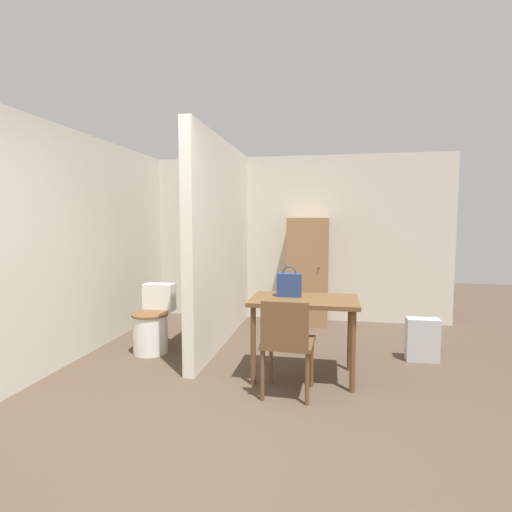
{
  "coord_description": "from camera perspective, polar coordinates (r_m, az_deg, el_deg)",
  "views": [
    {
      "loc": [
        0.72,
        -2.34,
        1.53
      ],
      "look_at": [
        -0.1,
        2.07,
        1.13
      ],
      "focal_mm": 28.0,
      "sensor_mm": 36.0,
      "label": 1
    }
  ],
  "objects": [
    {
      "name": "wooden_cabinet",
      "position": [
        5.92,
        7.4,
        -2.18
      ],
      "size": [
        0.59,
        0.49,
        1.56
      ],
      "color": "#997047",
      "rests_on": "ground_plane"
    },
    {
      "name": "wall_back",
      "position": [
        6.22,
        3.86,
        2.53
      ],
      "size": [
        4.99,
        0.12,
        2.5
      ],
      "color": "beige",
      "rests_on": "ground_plane"
    },
    {
      "name": "partition_wall",
      "position": [
        5.02,
        -4.83,
        1.92
      ],
      "size": [
        0.12,
        2.56,
        2.5
      ],
      "color": "beige",
      "rests_on": "ground_plane"
    },
    {
      "name": "wall_left",
      "position": [
        5.07,
        -22.73,
        1.56
      ],
      "size": [
        0.12,
        4.77,
        2.5
      ],
      "color": "beige",
      "rests_on": "ground_plane"
    },
    {
      "name": "toilet",
      "position": [
        4.87,
        -14.56,
        -9.44
      ],
      "size": [
        0.42,
        0.56,
        0.77
      ],
      "color": "white",
      "rests_on": "ground_plane"
    },
    {
      "name": "space_heater",
      "position": [
        4.79,
        22.67,
        -10.97
      ],
      "size": [
        0.34,
        0.17,
        0.47
      ],
      "color": "#BCBCC1",
      "rests_on": "ground_plane"
    },
    {
      "name": "handbag",
      "position": [
        3.95,
        4.78,
        -4.07
      ],
      "size": [
        0.24,
        0.13,
        0.3
      ],
      "color": "navy",
      "rests_on": "dining_table"
    },
    {
      "name": "ground_plane",
      "position": [
        2.89,
        -6.25,
        -26.86
      ],
      "size": [
        16.0,
        16.0,
        0.0
      ],
      "primitive_type": "plane",
      "color": "#4C3D30"
    },
    {
      "name": "dining_table",
      "position": [
        3.91,
        6.89,
        -7.52
      ],
      "size": [
        1.02,
        0.65,
        0.78
      ],
      "color": "brown",
      "rests_on": "ground_plane"
    },
    {
      "name": "wooden_chair",
      "position": [
        3.52,
        4.44,
        -12.06
      ],
      "size": [
        0.46,
        0.46,
        0.86
      ],
      "rotation": [
        0.0,
        0.0,
        -0.05
      ],
      "color": "brown",
      "rests_on": "ground_plane"
    }
  ]
}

